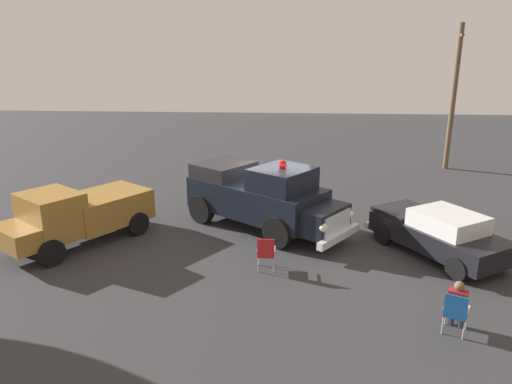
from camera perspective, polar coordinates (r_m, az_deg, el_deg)
name	(u,v)px	position (r m, az deg, el deg)	size (l,w,h in m)	color
ground_plane	(273,225)	(17.33, 2.05, -3.94)	(60.00, 60.00, 0.00)	#333335
vintage_fire_truck	(261,195)	(16.68, 0.61, -0.41)	(6.08, 5.28, 2.59)	black
classic_hot_rod	(437,232)	(15.71, 20.77, -4.45)	(3.90, 4.67, 1.46)	black
parked_pickup	(78,214)	(16.50, -20.40, -2.48)	(4.24, 4.96, 1.90)	black
lawn_chair_near_truck	(456,311)	(11.75, 22.65, -12.93)	(0.66, 0.66, 1.02)	#B7BABF
lawn_chair_by_car	(266,252)	(13.72, 1.21, -7.10)	(0.52, 0.51, 1.02)	#B7BABF
spectator_seated	(457,304)	(11.82, 22.83, -12.18)	(0.57, 0.64, 1.29)	#383842
utility_pole	(454,96)	(26.54, 22.46, 10.56)	(0.46, 1.69, 7.28)	brown
traffic_cone	(290,190)	(20.40, 4.02, 0.21)	(0.40, 0.40, 0.64)	orange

